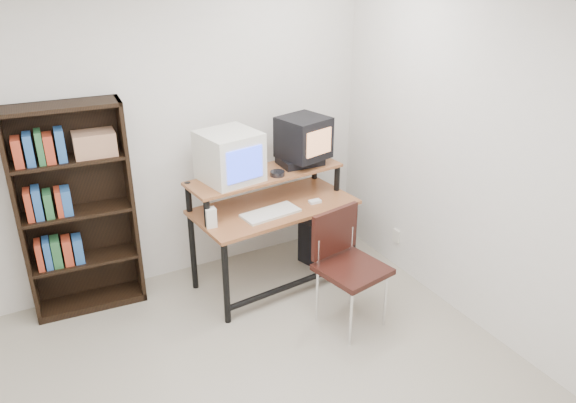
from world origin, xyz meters
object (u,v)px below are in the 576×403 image
computer_desk (273,208)px  crt_monitor (230,157)px  school_chair (346,257)px  bookshelf (76,208)px  crt_tv (304,137)px  pc_tower (323,245)px

computer_desk → crt_monitor: crt_monitor is taller
school_chair → bookshelf: size_ratio=0.54×
computer_desk → crt_tv: bearing=14.2°
school_chair → crt_monitor: bearing=110.8°
crt_monitor → crt_tv: crt_tv is taller
computer_desk → crt_monitor: size_ratio=2.81×
crt_monitor → pc_tower: 1.28m
crt_tv → school_chair: size_ratio=0.49×
pc_tower → bookshelf: bearing=152.0°
computer_desk → crt_tv: size_ratio=3.13×
computer_desk → school_chair: computer_desk is taller
computer_desk → crt_tv: crt_tv is taller
crt_tv → pc_tower: 1.03m
crt_monitor → bookshelf: (-1.17, 0.29, -0.30)m
bookshelf → crt_tv: bearing=-4.0°
crt_monitor → bookshelf: bearing=156.2°
computer_desk → crt_tv: (0.37, 0.13, 0.52)m
pc_tower → crt_tv: bearing=119.9°
bookshelf → crt_monitor: bearing=-9.4°
crt_tv → school_chair: bearing=-113.2°
school_chair → crt_tv: bearing=70.3°
crt_tv → pc_tower: size_ratio=0.99×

